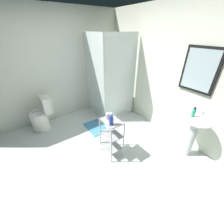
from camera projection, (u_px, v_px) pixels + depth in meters
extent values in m
cube|color=silver|center=(92.00, 159.00, 2.56)|extent=(4.20, 4.20, 0.02)
cube|color=white|center=(168.00, 74.00, 2.82)|extent=(4.20, 0.10, 2.50)
cube|color=black|center=(200.00, 70.00, 2.26)|extent=(0.56, 0.03, 0.72)
cube|color=silver|center=(199.00, 70.00, 2.25)|extent=(0.48, 0.01, 0.64)
cube|color=white|center=(50.00, 69.00, 3.21)|extent=(0.10, 4.20, 2.50)
cube|color=white|center=(110.00, 108.00, 4.09)|extent=(0.90, 0.90, 0.10)
cube|color=silver|center=(95.00, 77.00, 3.36)|extent=(0.90, 0.02, 1.90)
cube|color=silver|center=(121.00, 78.00, 3.26)|extent=(0.02, 0.90, 1.90)
cylinder|color=silver|center=(105.00, 82.00, 3.04)|extent=(0.04, 0.04, 1.90)
cylinder|color=silver|center=(110.00, 106.00, 4.06)|extent=(0.08, 0.08, 0.00)
cylinder|color=white|center=(190.00, 140.00, 2.49)|extent=(0.15, 0.15, 0.68)
ellipsoid|color=white|center=(197.00, 121.00, 2.28)|extent=(0.46, 0.37, 0.13)
cylinder|color=silver|center=(203.00, 113.00, 2.28)|extent=(0.03, 0.03, 0.10)
cylinder|color=white|center=(40.00, 122.00, 3.22)|extent=(0.37, 0.37, 0.40)
torus|color=white|center=(38.00, 114.00, 3.11)|extent=(0.37, 0.37, 0.04)
cube|color=white|center=(46.00, 105.00, 3.13)|extent=(0.35, 0.17, 0.36)
cylinder|color=silver|center=(100.00, 135.00, 2.55)|extent=(0.02, 0.02, 0.74)
cylinder|color=silver|center=(111.00, 147.00, 2.29)|extent=(0.02, 0.02, 0.74)
cylinder|color=silver|center=(112.00, 130.00, 2.68)|extent=(0.02, 0.02, 0.74)
cylinder|color=silver|center=(124.00, 141.00, 2.42)|extent=(0.02, 0.02, 0.74)
cube|color=#99999E|center=(112.00, 146.00, 2.58)|extent=(0.36, 0.26, 0.02)
cube|color=#99999E|center=(112.00, 134.00, 2.44)|extent=(0.36, 0.26, 0.02)
cube|color=#99999E|center=(112.00, 121.00, 2.30)|extent=(0.36, 0.26, 0.02)
cylinder|color=#2DBC99|center=(193.00, 113.00, 2.25)|extent=(0.05, 0.05, 0.14)
cylinder|color=black|center=(195.00, 108.00, 2.20)|extent=(0.03, 0.03, 0.04)
cylinder|color=#3347BB|center=(111.00, 120.00, 2.16)|extent=(0.07, 0.07, 0.17)
cylinder|color=white|center=(111.00, 114.00, 2.10)|extent=(0.04, 0.04, 0.04)
cylinder|color=silver|center=(108.00, 116.00, 2.32)|extent=(0.07, 0.07, 0.11)
cube|color=teal|center=(96.00, 127.00, 3.35)|extent=(0.60, 0.40, 0.02)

